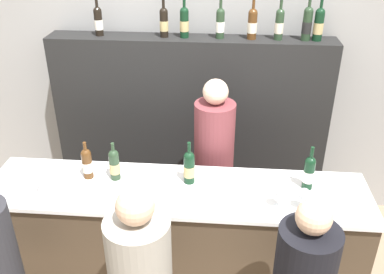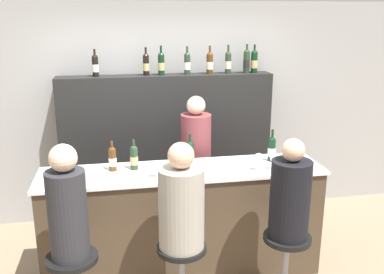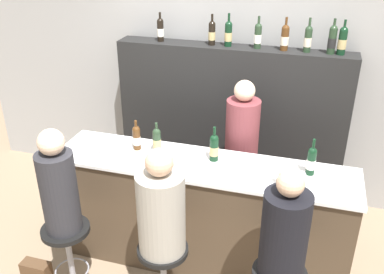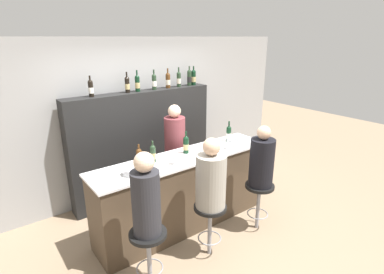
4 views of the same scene
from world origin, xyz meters
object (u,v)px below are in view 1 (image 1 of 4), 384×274
object	(u,v)px
wine_bottle_counter_3	(309,172)
wine_glass_2	(304,195)
wine_bottle_counter_0	(87,163)
wine_glass_1	(280,192)
wine_bottle_backbar_3	(220,23)
wine_bottle_backbar_7	(319,24)
wine_bottle_counter_2	(189,167)
wine_glass_0	(133,187)
metal_bowl	(53,184)
wine_bottle_backbar_6	(307,23)
wine_bottle_backbar_4	(252,23)
wine_bottle_backbar_0	(98,21)
wine_bottle_counter_1	(114,164)
bartender	(213,179)
wine_bottle_backbar_5	(279,24)
guest_seated_right	(304,274)
guest_seated_middle	(140,263)
wine_bottle_backbar_2	(184,22)
wine_bottle_backbar_1	(164,22)

from	to	relation	value
wine_bottle_counter_3	wine_glass_2	xyz separation A→B (m)	(-0.06, -0.23, -0.02)
wine_bottle_counter_0	wine_glass_1	bearing A→B (deg)	-10.09
wine_bottle_counter_0	wine_bottle_backbar_3	distance (m)	1.57
wine_bottle_counter_0	wine_bottle_backbar_7	xyz separation A→B (m)	(1.67, 1.08, 0.74)
wine_bottle_counter_2	wine_glass_0	world-z (taller)	wine_bottle_counter_2
metal_bowl	wine_bottle_counter_0	bearing A→B (deg)	40.42
wine_bottle_backbar_6	wine_bottle_backbar_4	bearing A→B (deg)	-180.00
wine_bottle_backbar_0	wine_bottle_backbar_3	world-z (taller)	wine_bottle_backbar_3
wine_bottle_counter_3	wine_bottle_backbar_4	bearing A→B (deg)	109.57
wine_bottle_counter_1	bartender	xyz separation A→B (m)	(0.68, 0.50, -0.42)
wine_bottle_counter_1	wine_bottle_backbar_5	world-z (taller)	wine_bottle_backbar_5
guest_seated_right	wine_bottle_counter_2	bearing A→B (deg)	131.70
wine_glass_2	guest_seated_middle	xyz separation A→B (m)	(-0.95, -0.53, -0.13)
wine_bottle_counter_1	wine_bottle_backbar_3	distance (m)	1.47
wine_bottle_backbar_0	wine_bottle_backbar_7	size ratio (longest dim) A/B	0.92
metal_bowl	wine_glass_2	bearing A→B (deg)	-2.37
wine_bottle_counter_1	metal_bowl	xyz separation A→B (m)	(-0.39, -0.16, -0.08)
wine_bottle_backbar_2	wine_bottle_backbar_6	distance (m)	1.00
wine_bottle_backbar_6	wine_glass_2	size ratio (longest dim) A/B	2.23
wine_bottle_counter_1	wine_glass_2	bearing A→B (deg)	-10.45
wine_bottle_backbar_4	wine_bottle_backbar_5	world-z (taller)	wine_bottle_backbar_5
wine_glass_2	guest_seated_middle	bearing A→B (deg)	-150.62
wine_glass_1	metal_bowl	world-z (taller)	wine_glass_1
wine_bottle_counter_0	bartender	bearing A→B (deg)	30.02
wine_glass_0	wine_bottle_backbar_3	bearing A→B (deg)	68.98
wine_bottle_counter_0	wine_glass_2	distance (m)	1.48
wine_bottle_backbar_1	wine_bottle_backbar_0	bearing A→B (deg)	180.00
wine_bottle_counter_3	wine_glass_1	size ratio (longest dim) A/B	1.92
wine_bottle_counter_1	wine_bottle_backbar_2	bearing A→B (deg)	70.32
wine_bottle_counter_1	wine_bottle_backbar_1	size ratio (longest dim) A/B	0.92
wine_bottle_backbar_3	guest_seated_middle	world-z (taller)	wine_bottle_backbar_3
wine_bottle_counter_2	wine_bottle_backbar_4	distance (m)	1.37
wine_glass_0	wine_bottle_backbar_7	bearing A→B (deg)	45.29
wine_bottle_counter_1	wine_bottle_backbar_3	bearing A→B (deg)	57.68
wine_bottle_counter_1	bartender	size ratio (longest dim) A/B	0.17
wine_bottle_counter_3	wine_glass_1	xyz separation A→B (m)	(-0.21, -0.23, -0.00)
wine_bottle_backbar_1	wine_bottle_backbar_4	xyz separation A→B (m)	(0.73, -0.00, 0.00)
wine_bottle_backbar_7	wine_glass_0	world-z (taller)	wine_bottle_backbar_7
wine_bottle_counter_1	guest_seated_right	world-z (taller)	guest_seated_right
wine_bottle_counter_0	wine_bottle_backbar_6	size ratio (longest dim) A/B	0.85
wine_bottle_counter_0	wine_glass_2	size ratio (longest dim) A/B	1.88
wine_bottle_backbar_0	guest_seated_right	size ratio (longest dim) A/B	0.36
wine_bottle_backbar_3	wine_bottle_backbar_6	size ratio (longest dim) A/B	0.95
wine_bottle_counter_1	wine_bottle_backbar_6	size ratio (longest dim) A/B	0.86
wine_bottle_backbar_6	metal_bowl	distance (m)	2.32
wine_bottle_counter_2	guest_seated_right	world-z (taller)	guest_seated_right
wine_bottle_backbar_1	wine_bottle_counter_1	bearing A→B (deg)	-101.30
wine_bottle_backbar_0	wine_bottle_backbar_6	world-z (taller)	wine_bottle_backbar_6
wine_bottle_backbar_2	wine_glass_1	bearing A→B (deg)	-60.89
wine_bottle_backbar_0	guest_seated_right	world-z (taller)	wine_bottle_backbar_0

